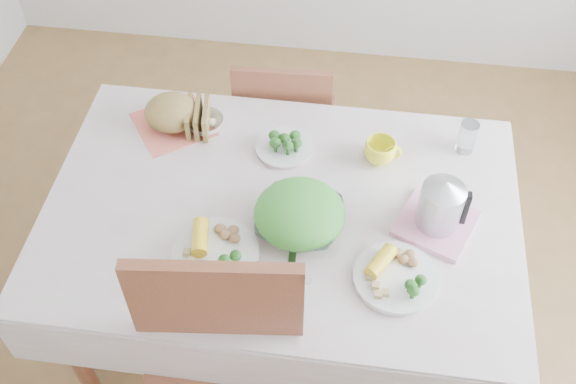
# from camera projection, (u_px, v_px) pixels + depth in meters

# --- Properties ---
(floor) EXTENTS (3.60, 3.60, 0.00)m
(floor) POSITION_uv_depth(u_px,v_px,m) (282.00, 327.00, 2.71)
(floor) COLOR brown
(floor) RESTS_ON ground
(dining_table) EXTENTS (1.40, 0.90, 0.75)m
(dining_table) POSITION_uv_depth(u_px,v_px,m) (282.00, 276.00, 2.42)
(dining_table) COLOR brown
(dining_table) RESTS_ON floor
(tablecloth) EXTENTS (1.50, 1.00, 0.01)m
(tablecloth) POSITION_uv_depth(u_px,v_px,m) (281.00, 209.00, 2.13)
(tablecloth) COLOR beige
(tablecloth) RESTS_ON dining_table
(chair_far) EXTENTS (0.41, 0.41, 0.86)m
(chair_far) POSITION_uv_depth(u_px,v_px,m) (286.00, 119.00, 2.83)
(chair_far) COLOR brown
(chair_far) RESTS_ON floor
(salad_bowl) EXTENTS (0.29, 0.29, 0.06)m
(salad_bowl) POSITION_uv_depth(u_px,v_px,m) (299.00, 220.00, 2.06)
(salad_bowl) COLOR white
(salad_bowl) RESTS_ON tablecloth
(dinner_plate_left) EXTENTS (0.30, 0.30, 0.02)m
(dinner_plate_left) POSITION_uv_depth(u_px,v_px,m) (215.00, 254.00, 2.00)
(dinner_plate_left) COLOR white
(dinner_plate_left) RESTS_ON tablecloth
(dinner_plate_right) EXTENTS (0.35, 0.35, 0.02)m
(dinner_plate_right) POSITION_uv_depth(u_px,v_px,m) (395.00, 278.00, 1.95)
(dinner_plate_right) COLOR white
(dinner_plate_right) RESTS_ON tablecloth
(broccoli_plate) EXTENTS (0.25, 0.25, 0.02)m
(broccoli_plate) POSITION_uv_depth(u_px,v_px,m) (284.00, 148.00, 2.29)
(broccoli_plate) COLOR beige
(broccoli_plate) RESTS_ON tablecloth
(napkin) EXTENTS (0.34, 0.34, 0.00)m
(napkin) POSITION_uv_depth(u_px,v_px,m) (174.00, 124.00, 2.37)
(napkin) COLOR #E46C56
(napkin) RESTS_ON tablecloth
(bread_loaf) EXTENTS (0.21, 0.20, 0.11)m
(bread_loaf) POSITION_uv_depth(u_px,v_px,m) (172.00, 113.00, 2.33)
(bread_loaf) COLOR olive
(bread_loaf) RESTS_ON napkin
(fruit_bowl) EXTENTS (0.17, 0.17, 0.04)m
(fruit_bowl) POSITION_uv_depth(u_px,v_px,m) (206.00, 123.00, 2.35)
(fruit_bowl) COLOR white
(fruit_bowl) RESTS_ON tablecloth
(yellow_mug) EXTENTS (0.12, 0.12, 0.08)m
(yellow_mug) POSITION_uv_depth(u_px,v_px,m) (380.00, 151.00, 2.23)
(yellow_mug) COLOR #FFF728
(yellow_mug) RESTS_ON tablecloth
(glass_tumbler) EXTENTS (0.08, 0.08, 0.12)m
(glass_tumbler) POSITION_uv_depth(u_px,v_px,m) (467.00, 136.00, 2.25)
(glass_tumbler) COLOR white
(glass_tumbler) RESTS_ON tablecloth
(pink_tray) EXTENTS (0.28, 0.28, 0.02)m
(pink_tray) POSITION_uv_depth(u_px,v_px,m) (436.00, 223.00, 2.08)
(pink_tray) COLOR pink
(pink_tray) RESTS_ON tablecloth
(electric_kettle) EXTENTS (0.15, 0.15, 0.19)m
(electric_kettle) POSITION_uv_depth(u_px,v_px,m) (442.00, 200.00, 1.99)
(electric_kettle) COLOR #B2B5BA
(electric_kettle) RESTS_ON pink_tray
(fork_left) EXTENTS (0.03, 0.19, 0.00)m
(fork_left) POSITION_uv_depth(u_px,v_px,m) (292.00, 262.00, 1.99)
(fork_left) COLOR silver
(fork_left) RESTS_ON tablecloth
(knife) EXTENTS (0.17, 0.05, 0.00)m
(knife) POSITION_uv_depth(u_px,v_px,m) (283.00, 275.00, 1.96)
(knife) COLOR silver
(knife) RESTS_ON tablecloth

